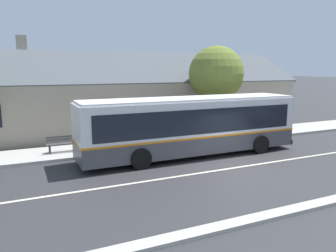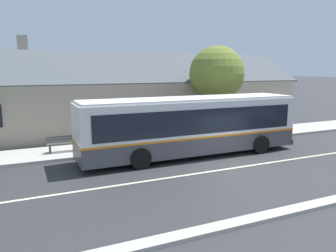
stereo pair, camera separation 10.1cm
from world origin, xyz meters
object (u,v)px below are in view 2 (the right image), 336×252
bench_by_building (64,144)px  street_tree_primary (217,74)px  transit_bus (191,125)px  bus_stop_sign (258,114)px  bench_down_street (148,139)px

bench_by_building → street_tree_primary: bearing=7.1°
transit_bus → bus_stop_sign: transit_bus is taller
transit_bus → bus_stop_sign: 6.58m
bus_stop_sign → bench_down_street: bearing=177.5°
transit_bus → bus_stop_sign: bearing=18.6°
street_tree_primary → bus_stop_sign: bearing=-48.2°
transit_bus → bench_down_street: size_ratio=7.62×
transit_bus → bench_down_street: 3.09m
bench_down_street → bench_by_building: bearing=173.4°
bench_by_building → street_tree_primary: size_ratio=0.29×
bench_down_street → street_tree_primary: (5.83, 1.84, 3.68)m
bus_stop_sign → transit_bus: bearing=-161.4°
bench_by_building → bus_stop_sign: size_ratio=0.73×
bench_by_building → bench_down_street: bearing=-6.6°
bench_down_street → bus_stop_sign: 7.85m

